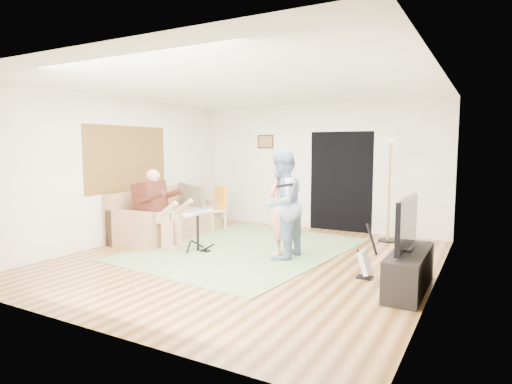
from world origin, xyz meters
TOP-DOWN VIEW (x-y plane):
  - floor at (0.00, 0.00)m, footprint 6.00×6.00m
  - walls at (0.00, 0.00)m, footprint 5.50×6.00m
  - ceiling at (0.00, 0.00)m, footprint 6.00×6.00m
  - window_blinds at (-2.74, 0.20)m, footprint 0.00×2.05m
  - doorway at (0.55, 2.99)m, footprint 2.10×0.00m
  - picture_frame at (-1.25, 2.99)m, footprint 0.42×0.03m
  - area_rug at (-0.37, 0.57)m, footprint 3.41×4.22m
  - sofa at (-2.30, 0.70)m, footprint 0.95×2.32m
  - drummer at (-1.87, 0.05)m, footprint 0.90×0.50m
  - drum_kit at (-1.00, 0.05)m, footprint 0.39×0.71m
  - singer at (0.35, 0.56)m, footprint 0.51×0.67m
  - microphone at (0.55, 0.56)m, footprint 0.06×0.06m
  - guitarist at (0.44, 0.32)m, footprint 0.69×0.87m
  - guitar_held at (0.64, 0.32)m, footprint 0.17×0.61m
  - guitar_spare at (1.90, -0.07)m, footprint 0.27×0.24m
  - torchiere_lamp at (1.66, 2.44)m, footprint 0.35×0.35m
  - dining_chair at (-1.83, 1.78)m, footprint 0.51×0.54m
  - tv_cabinet at (2.50, -0.30)m, footprint 0.40×1.40m
  - television at (2.45, -0.30)m, footprint 0.06×1.16m

SIDE VIEW (x-z plane):
  - floor at x=0.00m, z-range 0.00..0.00m
  - area_rug at x=-0.37m, z-range 0.00..0.02m
  - guitar_spare at x=1.90m, z-range -0.16..0.59m
  - tv_cabinet at x=2.50m, z-range 0.00..0.50m
  - sofa at x=-2.30m, z-range -0.16..0.78m
  - drum_kit at x=-1.00m, z-range -0.05..0.68m
  - dining_chair at x=-1.83m, z-range -0.13..0.80m
  - drummer at x=-1.87m, z-range -0.15..1.23m
  - singer at x=0.35m, z-range 0.00..1.63m
  - television at x=2.45m, z-range 0.54..1.16m
  - guitarist at x=0.44m, z-range 0.00..1.74m
  - doorway at x=0.55m, z-range 0.00..2.10m
  - guitar_held at x=0.64m, z-range 1.05..1.31m
  - microphone at x=0.55m, z-range 1.10..1.34m
  - torchiere_lamp at x=1.66m, z-range 0.36..2.31m
  - walls at x=0.00m, z-range 0.00..2.70m
  - window_blinds at x=-2.74m, z-range 0.53..2.58m
  - picture_frame at x=-1.25m, z-range 1.74..2.06m
  - ceiling at x=0.00m, z-range 2.70..2.70m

